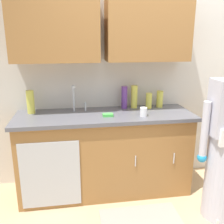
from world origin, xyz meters
TOP-DOWN VIEW (x-y plane):
  - ground_plane at (0.00, 0.00)m, footprint 9.00×9.00m
  - kitchen_wall_with_uppers at (-0.14, 0.99)m, footprint 4.80×0.44m
  - counter_cabinet at (-0.55, 0.70)m, footprint 1.90×0.62m
  - countertop at (-0.55, 0.70)m, footprint 1.96×0.66m
  - sink at (-0.84, 0.71)m, footprint 0.50×0.36m
  - floor_mat at (-0.27, 0.05)m, footprint 0.80×0.50m
  - bottle_water_tall at (0.00, 0.86)m, footprint 0.07×0.07m
  - bottle_dish_liquid at (-0.29, 0.90)m, footprint 0.07×0.07m
  - bottle_soap at (-1.36, 0.85)m, footprint 0.08×0.08m
  - bottle_cleaner_spray at (-0.17, 0.90)m, footprint 0.08×0.08m
  - bottle_water_short at (0.15, 0.89)m, footprint 0.08×0.08m
  - cup_by_sink at (-0.15, 0.55)m, footprint 0.08×0.08m
  - sponge at (-0.53, 0.60)m, footprint 0.11×0.07m

SIDE VIEW (x-z plane):
  - ground_plane at x=0.00m, z-range 0.00..0.00m
  - floor_mat at x=-0.27m, z-range 0.00..0.01m
  - counter_cabinet at x=-0.55m, z-range 0.00..0.90m
  - countertop at x=-0.55m, z-range 0.90..0.94m
  - sink at x=-0.84m, z-range 0.75..1.10m
  - sponge at x=-0.53m, z-range 0.94..0.97m
  - cup_by_sink at x=-0.15m, z-range 0.94..1.03m
  - bottle_water_tall at x=0.00m, z-range 0.94..1.12m
  - bottle_water_short at x=0.15m, z-range 0.94..1.14m
  - bottle_soap at x=-1.36m, z-range 0.94..1.20m
  - bottle_dish_liquid at x=-0.29m, z-range 0.94..1.21m
  - bottle_cleaner_spray at x=-0.17m, z-range 0.94..1.21m
  - kitchen_wall_with_uppers at x=-0.14m, z-range 0.13..2.83m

